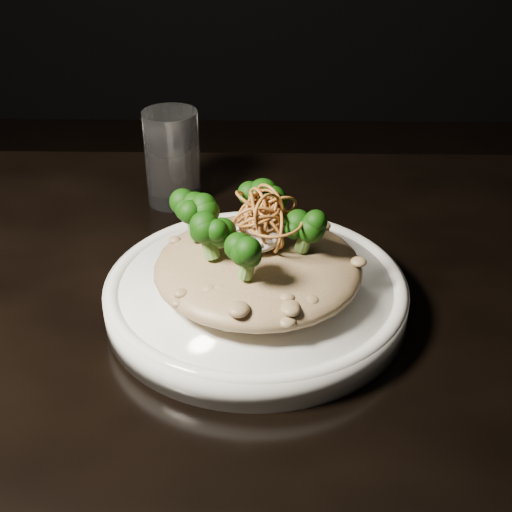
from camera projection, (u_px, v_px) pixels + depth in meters
The scene contains 7 objects.
table at pixel (195, 418), 0.64m from camera, with size 1.10×0.80×0.75m.
plate at pixel (256, 296), 0.63m from camera, with size 0.26×0.26×0.03m, color white.
risotto at pixel (258, 268), 0.61m from camera, with size 0.18×0.18×0.04m, color brown.
broccoli at pixel (249, 224), 0.58m from camera, with size 0.12×0.12×0.05m, color black, non-canonical shape.
cheese at pixel (252, 235), 0.60m from camera, with size 0.05×0.05×0.02m, color silver.
shallots at pixel (263, 212), 0.59m from camera, with size 0.05×0.05×0.03m, color brown, non-canonical shape.
drinking_glass at pixel (172, 158), 0.79m from camera, with size 0.06×0.06×0.11m, color silver.
Camera 1 is at (0.06, -0.46, 1.12)m, focal length 50.00 mm.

